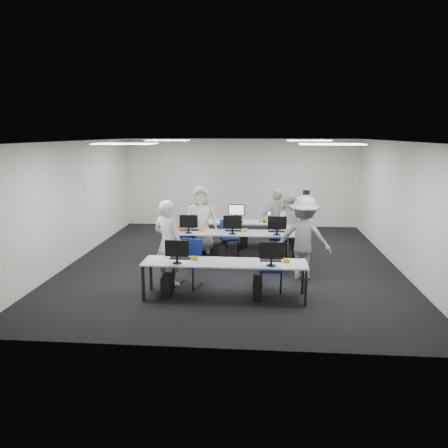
# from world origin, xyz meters

# --- Properties ---
(room) EXTENTS (9.00, 9.02, 3.00)m
(room) POSITION_xyz_m (0.00, 0.00, 1.50)
(room) COLOR black
(room) RESTS_ON ground
(ceiling_panels) EXTENTS (5.20, 4.60, 0.02)m
(ceiling_panels) POSITION_xyz_m (0.00, 0.00, 2.98)
(ceiling_panels) COLOR white
(ceiling_panels) RESTS_ON room
(desk_front) EXTENTS (3.20, 0.70, 0.73)m
(desk_front) POSITION_xyz_m (0.00, -2.40, 0.68)
(desk_front) COLOR #ABADAF
(desk_front) RESTS_ON ground
(desk_mid) EXTENTS (3.20, 0.70, 0.73)m
(desk_mid) POSITION_xyz_m (0.00, 0.20, 0.68)
(desk_mid) COLOR #ABADAF
(desk_mid) RESTS_ON ground
(desk_back) EXTENTS (3.20, 0.70, 0.73)m
(desk_back) POSITION_xyz_m (0.00, 1.60, 0.68)
(desk_back) COLOR #ABADAF
(desk_back) RESTS_ON ground
(equipment_front) EXTENTS (2.51, 0.41, 1.19)m
(equipment_front) POSITION_xyz_m (-0.19, -2.42, 0.36)
(equipment_front) COLOR #0B2E98
(equipment_front) RESTS_ON desk_front
(equipment_mid) EXTENTS (2.91, 0.41, 1.19)m
(equipment_mid) POSITION_xyz_m (-0.19, 0.18, 0.36)
(equipment_mid) COLOR white
(equipment_mid) RESTS_ON desk_mid
(equipment_back) EXTENTS (2.91, 0.41, 1.19)m
(equipment_back) POSITION_xyz_m (0.19, 1.62, 0.36)
(equipment_back) COLOR white
(equipment_back) RESTS_ON desk_back
(chair_0) EXTENTS (0.60, 0.63, 0.99)m
(chair_0) POSITION_xyz_m (-0.82, -1.81, 0.31)
(chair_0) COLOR navy
(chair_0) RESTS_ON ground
(chair_1) EXTENTS (0.45, 0.49, 0.91)m
(chair_1) POSITION_xyz_m (0.91, -1.92, 0.29)
(chair_1) COLOR navy
(chair_1) RESTS_ON ground
(chair_2) EXTENTS (0.59, 0.62, 0.98)m
(chair_2) POSITION_xyz_m (-1.24, 0.87, 0.31)
(chair_2) COLOR navy
(chair_2) RESTS_ON ground
(chair_3) EXTENTS (0.55, 0.57, 0.86)m
(chair_3) POSITION_xyz_m (-0.13, 0.71, 0.27)
(chair_3) COLOR navy
(chair_3) RESTS_ON ground
(chair_4) EXTENTS (0.55, 0.58, 0.95)m
(chair_4) POSITION_xyz_m (1.20, 0.66, 0.30)
(chair_4) COLOR navy
(chair_4) RESTS_ON ground
(chair_5) EXTENTS (0.57, 0.60, 0.96)m
(chair_5) POSITION_xyz_m (-1.05, 1.10, 0.30)
(chair_5) COLOR navy
(chair_5) RESTS_ON ground
(chair_6) EXTENTS (0.58, 0.60, 0.90)m
(chair_6) POSITION_xyz_m (-0.13, 1.05, 0.28)
(chair_6) COLOR navy
(chair_6) RESTS_ON ground
(chair_7) EXTENTS (0.43, 0.47, 0.85)m
(chair_7) POSITION_xyz_m (1.24, 1.07, 0.27)
(chair_7) COLOR navy
(chair_7) RESTS_ON ground
(handbag) EXTENTS (0.44, 0.36, 0.31)m
(handbag) POSITION_xyz_m (-1.31, 0.28, 0.88)
(handbag) COLOR #9C7C50
(handbag) RESTS_ON desk_mid
(student_0) EXTENTS (0.79, 0.68, 1.84)m
(student_0) POSITION_xyz_m (-1.25, -1.75, 0.92)
(student_0) COLOR silver
(student_0) RESTS_ON ground
(student_1) EXTENTS (0.85, 0.69, 1.63)m
(student_1) POSITION_xyz_m (1.39, 0.87, 0.81)
(student_1) COLOR silver
(student_1) RESTS_ON ground
(student_2) EXTENTS (0.96, 0.70, 1.82)m
(student_2) POSITION_xyz_m (-0.90, 0.89, 0.91)
(student_2) COLOR silver
(student_2) RESTS_ON ground
(student_3) EXTENTS (1.10, 0.76, 1.73)m
(student_3) POSITION_xyz_m (1.12, 1.09, 0.86)
(student_3) COLOR silver
(student_3) RESTS_ON ground
(photographer) EXTENTS (1.33, 0.94, 1.86)m
(photographer) POSITION_xyz_m (1.64, -1.12, 0.93)
(photographer) COLOR slate
(photographer) RESTS_ON ground
(dslr_camera) EXTENTS (0.18, 0.21, 0.10)m
(dslr_camera) POSITION_xyz_m (1.68, -0.95, 1.92)
(dslr_camera) COLOR black
(dslr_camera) RESTS_ON photographer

